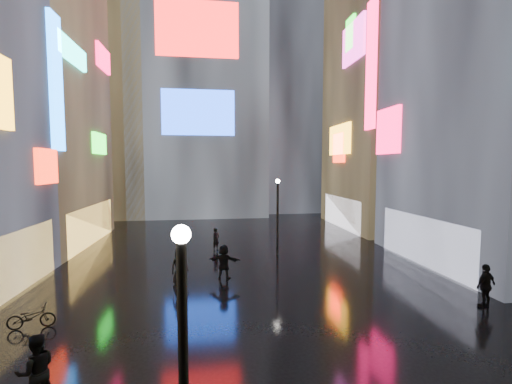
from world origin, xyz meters
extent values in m
plane|color=black|center=(0.00, 20.00, 0.00)|extent=(140.00, 140.00, 0.00)
cube|color=red|center=(-10.85, 18.32, 6.06)|extent=(0.25, 2.24, 1.94)
cube|color=blue|center=(-10.85, 20.00, 11.00)|extent=(0.25, 1.40, 8.00)
cube|color=black|center=(-16.00, 26.00, 11.00)|extent=(10.00, 12.00, 22.00)
cube|color=#FFC659|center=(-11.10, 26.00, 1.50)|extent=(0.20, 10.00, 3.00)
cube|color=#17D11D|center=(-10.85, 27.82, 7.91)|extent=(0.25, 3.00, 1.71)
cube|color=#17DDCA|center=(-10.85, 22.61, 13.61)|extent=(0.25, 4.84, 1.37)
cube|color=#E90B42|center=(-10.85, 29.70, 15.31)|extent=(0.25, 3.32, 1.94)
cube|color=black|center=(16.00, 17.00, 15.00)|extent=(10.00, 12.00, 30.00)
cube|color=white|center=(11.10, 17.00, 1.50)|extent=(0.20, 9.00, 3.00)
cube|color=#E90B42|center=(10.85, 21.12, 8.58)|extent=(0.25, 2.99, 3.26)
cube|color=#E90B42|center=(10.85, 24.00, 14.00)|extent=(0.25, 1.40, 10.00)
cube|color=black|center=(16.00, 30.00, 14.00)|extent=(10.00, 12.00, 28.00)
cube|color=white|center=(11.10, 30.00, 1.50)|extent=(0.20, 9.00, 3.00)
cube|color=orange|center=(10.85, 30.32, 8.66)|extent=(0.25, 4.92, 2.91)
cube|color=#E92EB4|center=(10.85, 27.51, 17.02)|extent=(0.25, 4.36, 3.46)
cube|color=red|center=(10.85, 30.44, 7.84)|extent=(0.25, 2.63, 2.87)
cube|color=#17D11D|center=(10.85, 28.19, 17.94)|extent=(0.25, 1.69, 2.90)
cube|color=black|center=(-3.00, 44.00, 21.00)|extent=(16.00, 14.00, 42.00)
cube|color=#FF1414|center=(-3.00, 36.90, 21.00)|extent=(9.00, 0.20, 6.00)
cube|color=#194CFF|center=(-3.00, 36.90, 12.00)|extent=(8.00, 0.20, 5.00)
cube|color=black|center=(9.00, 46.00, 17.00)|extent=(12.00, 12.00, 34.00)
cube|color=black|center=(-14.00, 42.00, 13.00)|extent=(10.00, 10.00, 26.00)
sphere|color=white|center=(-2.38, 3.15, 5.05)|extent=(0.30, 0.30, 0.30)
cylinder|color=black|center=(2.69, 20.62, 2.50)|extent=(0.16, 0.16, 5.00)
sphere|color=white|center=(2.69, 20.62, 5.05)|extent=(0.30, 0.30, 0.30)
imported|color=black|center=(-6.32, 6.84, 0.94)|extent=(1.14, 1.06, 1.87)
imported|color=black|center=(9.81, 10.76, 0.95)|extent=(1.19, 0.73, 1.89)
imported|color=black|center=(-3.49, 15.54, 0.94)|extent=(1.09, 0.97, 1.88)
imported|color=black|center=(-1.19, 16.05, 0.93)|extent=(1.81, 1.03, 1.86)
imported|color=black|center=(-1.48, 22.28, 0.81)|extent=(0.70, 0.69, 1.62)
imported|color=black|center=(-3.49, 15.54, 2.35)|extent=(1.29, 1.28, 0.94)
imported|color=black|center=(-8.60, 11.37, 0.43)|extent=(1.71, 0.80, 0.86)
camera|label=1|loc=(-1.96, -2.09, 6.09)|focal=24.00mm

